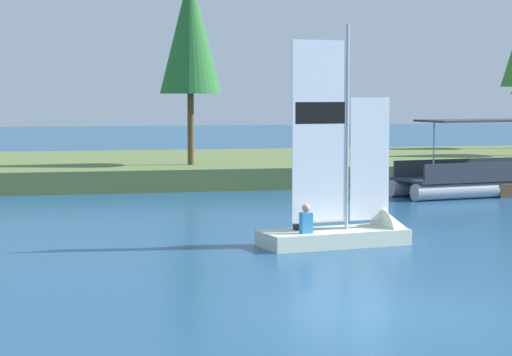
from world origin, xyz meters
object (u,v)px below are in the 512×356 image
object	(u,v)px
shoreline_tree_centre	(190,33)
wooden_dock	(488,185)
sailboat	(358,227)
pontoon_boat	(478,177)

from	to	relation	value
shoreline_tree_centre	wooden_dock	distance (m)	13.28
wooden_dock	sailboat	bearing A→B (deg)	-128.02
sailboat	pontoon_boat	size ratio (longest dim) A/B	0.87
shoreline_tree_centre	wooden_dock	size ratio (longest dim) A/B	1.54
sailboat	pontoon_boat	bearing A→B (deg)	41.97
shoreline_tree_centre	sailboat	size ratio (longest dim) A/B	1.33
shoreline_tree_centre	pontoon_boat	size ratio (longest dim) A/B	1.16
shoreline_tree_centre	sailboat	world-z (taller)	shoreline_tree_centre
wooden_dock	pontoon_boat	bearing A→B (deg)	-127.30
shoreline_tree_centre	sailboat	xyz separation A→B (m)	(1.71, -16.49, -5.78)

